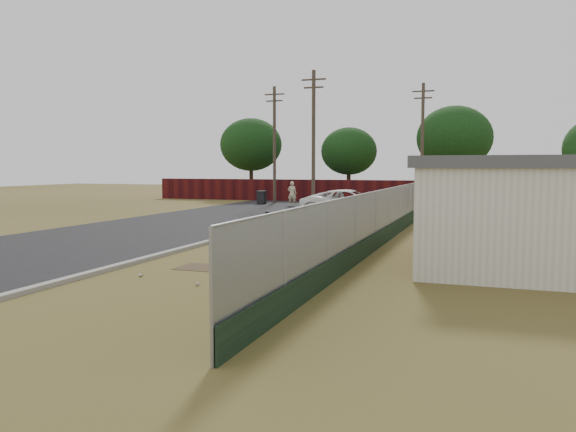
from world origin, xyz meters
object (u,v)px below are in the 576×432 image
at_px(fire_hydrant, 258,290).
at_px(mailbox, 267,217).
at_px(pedestrian, 292,194).
at_px(trash_bin, 262,197).
at_px(pickup_truck, 351,203).

height_order(fire_hydrant, mailbox, mailbox).
distance_m(pedestrian, trash_bin, 3.11).
bearing_deg(pedestrian, pickup_truck, 122.19).
xyz_separation_m(pedestrian, trash_bin, (-2.86, 1.14, -0.37)).
height_order(fire_hydrant, pickup_truck, pickup_truck).
xyz_separation_m(pickup_truck, trash_bin, (-9.01, 8.70, -0.25)).
xyz_separation_m(fire_hydrant, trash_bin, (-12.05, 29.59, 0.10)).
bearing_deg(pickup_truck, trash_bin, 45.27).
bearing_deg(mailbox, fire_hydrant, -69.30).
height_order(pedestrian, trash_bin, pedestrian).
relative_size(mailbox, pedestrian, 0.62).
bearing_deg(fire_hydrant, pickup_truck, 98.29).
xyz_separation_m(fire_hydrant, pickup_truck, (-3.05, 20.89, 0.36)).
distance_m(mailbox, pickup_truck, 10.66).
relative_size(mailbox, pickup_truck, 0.20).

